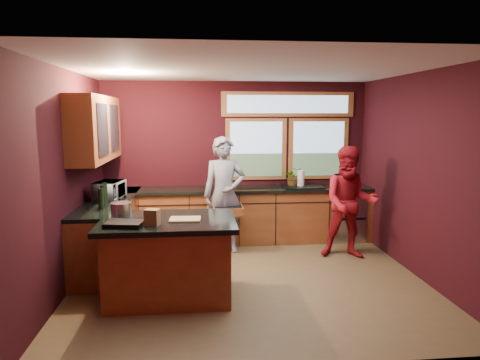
{
  "coord_description": "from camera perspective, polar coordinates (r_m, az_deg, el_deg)",
  "views": [
    {
      "loc": [
        -0.64,
        -5.32,
        2.15
      ],
      "look_at": [
        -0.08,
        0.4,
        1.26
      ],
      "focal_mm": 32.0,
      "sensor_mm": 36.0,
      "label": 1
    }
  ],
  "objects": [
    {
      "name": "island",
      "position": [
        5.16,
        -9.46,
        -10.25
      ],
      "size": [
        1.55,
        1.05,
        0.95
      ],
      "color": "brown",
      "rests_on": "floor"
    },
    {
      "name": "person_red",
      "position": [
        6.6,
        14.42,
        -2.94
      ],
      "size": [
        0.94,
        0.81,
        1.69
      ],
      "primitive_type": "imported",
      "rotation": [
        0.0,
        0.0,
        -0.23
      ],
      "color": "maroon",
      "rests_on": "floor"
    },
    {
      "name": "back_counter",
      "position": [
        7.27,
        1.24,
        -4.65
      ],
      "size": [
        4.5,
        0.64,
        0.93
      ],
      "color": "brown",
      "rests_on": "floor"
    },
    {
      "name": "left_counter",
      "position": [
        6.53,
        -17.03,
        -6.56
      ],
      "size": [
        0.64,
        2.3,
        0.93
      ],
      "color": "brown",
      "rests_on": "floor"
    },
    {
      "name": "paper_bag",
      "position": [
        4.78,
        -11.62,
        -4.9
      ],
      "size": [
        0.18,
        0.16,
        0.18
      ],
      "primitive_type": "cube",
      "rotation": [
        0.0,
        0.0,
        -0.3
      ],
      "color": "brown",
      "rests_on": "island"
    },
    {
      "name": "black_tray",
      "position": [
        4.84,
        -15.15,
        -5.66
      ],
      "size": [
        0.44,
        0.34,
        0.05
      ],
      "primitive_type": "cube",
      "rotation": [
        0.0,
        0.0,
        -0.17
      ],
      "color": "black",
      "rests_on": "island"
    },
    {
      "name": "room_shell",
      "position": [
        5.66,
        -5.12,
        5.17
      ],
      "size": [
        4.52,
        4.02,
        2.71
      ],
      "color": "black",
      "rests_on": "ground"
    },
    {
      "name": "potted_plant",
      "position": [
        7.33,
        7.08,
        0.41
      ],
      "size": [
        0.3,
        0.26,
        0.33
      ],
      "primitive_type": "imported",
      "color": "#999999",
      "rests_on": "back_counter"
    },
    {
      "name": "stock_pot",
      "position": [
        5.22,
        -15.54,
        -3.88
      ],
      "size": [
        0.24,
        0.24,
        0.18
      ],
      "primitive_type": "cylinder",
      "color": "silver",
      "rests_on": "island"
    },
    {
      "name": "person_grey",
      "position": [
        6.67,
        -2.11,
        -1.99
      ],
      "size": [
        0.68,
        0.46,
        1.81
      ],
      "primitive_type": "imported",
      "rotation": [
        0.0,
        0.0,
        0.04
      ],
      "color": "slate",
      "rests_on": "floor"
    },
    {
      "name": "floor",
      "position": [
        5.78,
        1.25,
        -13.08
      ],
      "size": [
        4.5,
        4.5,
        0.0
      ],
      "primitive_type": "plane",
      "color": "brown",
      "rests_on": "ground"
    },
    {
      "name": "cutting_board",
      "position": [
        4.97,
        -7.32,
        -5.22
      ],
      "size": [
        0.36,
        0.27,
        0.02
      ],
      "primitive_type": "cube",
      "rotation": [
        0.0,
        0.0,
        -0.05
      ],
      "color": "#A67A55",
      "rests_on": "island"
    },
    {
      "name": "paper_towel",
      "position": [
        7.31,
        8.1,
        0.18
      ],
      "size": [
        0.12,
        0.12,
        0.28
      ],
      "primitive_type": "cylinder",
      "color": "white",
      "rests_on": "back_counter"
    },
    {
      "name": "microwave",
      "position": [
        6.4,
        -17.01,
        -1.38
      ],
      "size": [
        0.42,
        0.54,
        0.27
      ],
      "primitive_type": "imported",
      "rotation": [
        0.0,
        0.0,
        1.38
      ],
      "color": "#999999",
      "rests_on": "left_counter"
    }
  ]
}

